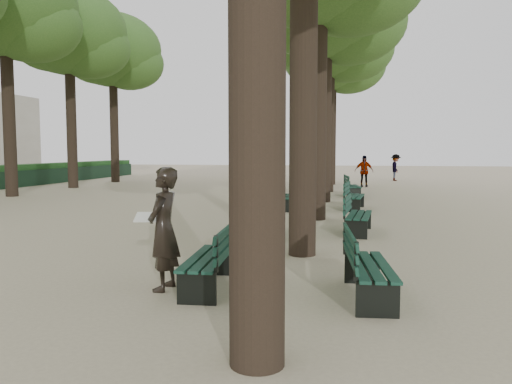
# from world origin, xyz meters

# --- Properties ---
(ground) EXTENTS (120.00, 120.00, 0.00)m
(ground) POSITION_xyz_m (0.00, 0.00, 0.00)
(ground) COLOR #BAAC8D
(ground) RESTS_ON ground
(tree_central_3) EXTENTS (6.00, 6.00, 9.95)m
(tree_central_3) POSITION_xyz_m (1.50, 13.00, 7.65)
(tree_central_3) COLOR #33261C
(tree_central_3) RESTS_ON ground
(tree_central_4) EXTENTS (6.00, 6.00, 9.95)m
(tree_central_4) POSITION_xyz_m (1.50, 18.00, 7.65)
(tree_central_4) COLOR #33261C
(tree_central_4) RESTS_ON ground
(tree_central_5) EXTENTS (6.00, 6.00, 9.95)m
(tree_central_5) POSITION_xyz_m (1.50, 23.00, 7.65)
(tree_central_5) COLOR #33261C
(tree_central_5) RESTS_ON ground
(tree_far_3) EXTENTS (6.00, 6.00, 10.45)m
(tree_far_3) POSITION_xyz_m (-12.00, 13.00, 8.14)
(tree_far_3) COLOR #33261C
(tree_far_3) RESTS_ON ground
(tree_far_4) EXTENTS (6.00, 6.00, 10.45)m
(tree_far_4) POSITION_xyz_m (-12.00, 18.00, 8.14)
(tree_far_4) COLOR #33261C
(tree_far_4) RESTS_ON ground
(tree_far_5) EXTENTS (6.00, 6.00, 10.45)m
(tree_far_5) POSITION_xyz_m (-12.00, 23.00, 8.14)
(tree_far_5) COLOR #33261C
(tree_far_5) RESTS_ON ground
(bench_left_0) EXTENTS (0.67, 1.83, 0.92)m
(bench_left_0) POSITION_xyz_m (0.37, 0.42, 0.27)
(bench_left_0) COLOR black
(bench_left_0) RESTS_ON ground
(bench_left_1) EXTENTS (0.75, 1.85, 0.92)m
(bench_left_1) POSITION_xyz_m (0.37, 5.21, 0.27)
(bench_left_1) COLOR black
(bench_left_1) RESTS_ON ground
(bench_left_2) EXTENTS (0.66, 1.83, 0.92)m
(bench_left_2) POSITION_xyz_m (0.37, 10.26, 0.27)
(bench_left_2) COLOR black
(bench_left_2) RESTS_ON ground
(bench_left_3) EXTENTS (0.60, 1.81, 0.92)m
(bench_left_3) POSITION_xyz_m (0.37, 15.16, 0.27)
(bench_left_3) COLOR black
(bench_left_3) RESTS_ON ground
(bench_right_0) EXTENTS (0.72, 1.84, 0.92)m
(bench_right_0) POSITION_xyz_m (2.63, 0.32, 0.27)
(bench_right_0) COLOR black
(bench_right_0) RESTS_ON ground
(bench_right_1) EXTENTS (0.75, 1.85, 0.92)m
(bench_right_1) POSITION_xyz_m (2.63, 5.71, 0.27)
(bench_right_1) COLOR black
(bench_right_1) RESTS_ON ground
(bench_right_2) EXTENTS (0.77, 1.85, 0.92)m
(bench_right_2) POSITION_xyz_m (2.63, 10.68, 0.27)
(bench_right_2) COLOR black
(bench_right_2) RESTS_ON ground
(bench_right_3) EXTENTS (0.77, 1.85, 0.92)m
(bench_right_3) POSITION_xyz_m (2.63, 15.52, 0.27)
(bench_right_3) COLOR black
(bench_right_3) RESTS_ON ground
(man_with_map) EXTENTS (0.63, 0.73, 1.77)m
(man_with_map) POSITION_xyz_m (-0.25, 0.25, 0.89)
(man_with_map) COLOR black
(man_with_map) RESTS_ON ground
(pedestrian_d) EXTENTS (0.34, 0.77, 1.56)m
(pedestrian_d) POSITION_xyz_m (-3.78, 26.85, 0.78)
(pedestrian_d) COLOR #262628
(pedestrian_d) RESTS_ON ground
(pedestrian_c) EXTENTS (1.02, 0.39, 1.72)m
(pedestrian_c) POSITION_xyz_m (3.33, 21.46, 0.86)
(pedestrian_c) COLOR #262628
(pedestrian_c) RESTS_ON ground
(pedestrian_b) EXTENTS (0.35, 1.13, 1.75)m
(pedestrian_b) POSITION_xyz_m (5.58, 27.29, 0.88)
(pedestrian_b) COLOR #262628
(pedestrian_b) RESTS_ON ground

